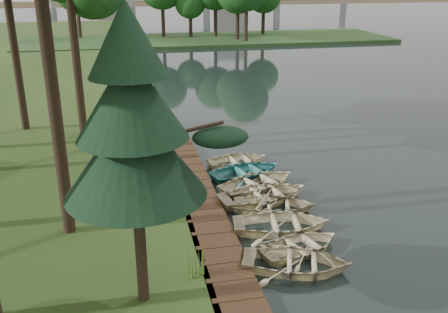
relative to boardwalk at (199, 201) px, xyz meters
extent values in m
plane|color=#3D2F1D|center=(1.60, 0.00, -0.15)|extent=(300.00, 300.00, 0.00)
cube|color=#3A2516|center=(0.00, 0.00, 0.00)|extent=(1.60, 16.00, 0.30)
cube|color=#28461F|center=(9.60, 50.00, 0.08)|extent=(50.00, 14.00, 0.45)
cylinder|color=black|center=(-13.73, 50.00, 2.70)|extent=(0.50, 0.50, 4.80)
cylinder|color=black|center=(-7.07, 50.00, 2.70)|extent=(0.50, 0.50, 4.80)
cylinder|color=black|center=(-0.40, 50.00, 2.70)|extent=(0.50, 0.50, 4.80)
cylinder|color=black|center=(6.27, 50.00, 2.70)|extent=(0.50, 0.50, 4.80)
cylinder|color=black|center=(12.93, 50.00, 2.70)|extent=(0.50, 0.50, 4.80)
cylinder|color=black|center=(19.60, 50.00, 2.70)|extent=(0.50, 0.50, 4.80)
cylinder|color=black|center=(26.27, 50.00, 2.70)|extent=(0.50, 0.50, 4.80)
imported|color=beige|center=(2.31, -5.58, 0.27)|extent=(4.24, 3.60, 0.75)
imported|color=beige|center=(2.85, -4.56, 0.22)|extent=(3.60, 3.03, 0.64)
imported|color=beige|center=(2.64, -2.97, 0.28)|extent=(4.03, 3.14, 0.76)
imported|color=beige|center=(2.87, -1.34, 0.25)|extent=(3.86, 3.16, 0.70)
imported|color=beige|center=(2.70, -0.40, 0.31)|extent=(4.40, 3.49, 0.82)
imported|color=beige|center=(2.83, 0.88, 0.30)|extent=(4.58, 3.99, 0.79)
imported|color=teal|center=(2.65, 2.37, 0.27)|extent=(4.13, 3.45, 0.74)
imported|color=beige|center=(2.63, 3.99, 0.22)|extent=(3.40, 2.65, 0.65)
imported|color=beige|center=(-3.25, 11.06, 0.53)|extent=(4.09, 3.26, 0.76)
cylinder|color=black|center=(-5.13, -1.78, 5.21)|extent=(0.44, 0.44, 10.13)
cylinder|color=black|center=(-4.98, 7.18, 4.40)|extent=(0.41, 0.41, 8.49)
cylinder|color=black|center=(-8.68, 11.80, 5.06)|extent=(0.44, 0.44, 9.82)
cylinder|color=black|center=(-2.69, -6.42, 2.10)|extent=(0.32, 0.32, 3.91)
cone|color=black|center=(-2.69, -6.42, 4.80)|extent=(3.80, 3.80, 2.60)
cone|color=black|center=(-2.69, -6.42, 6.22)|extent=(2.90, 2.90, 2.25)
cone|color=black|center=(-2.69, -6.42, 7.65)|extent=(2.00, 2.00, 1.90)
cone|color=#3F661E|center=(-1.00, -5.57, 0.68)|extent=(0.60, 0.60, 1.06)
cone|color=#3F661E|center=(-3.22, 2.33, 0.64)|extent=(0.60, 0.60, 0.97)
cone|color=#3F661E|center=(-3.94, 2.81, 0.69)|extent=(0.60, 0.60, 1.08)
cone|color=#3F661E|center=(-1.35, 5.19, 0.69)|extent=(0.60, 0.60, 1.07)
camera|label=1|loc=(-2.93, -18.85, 9.19)|focal=40.00mm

